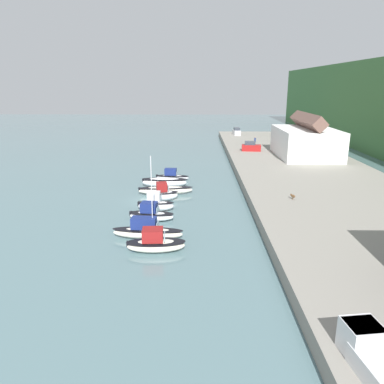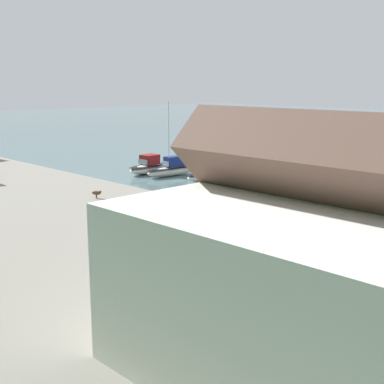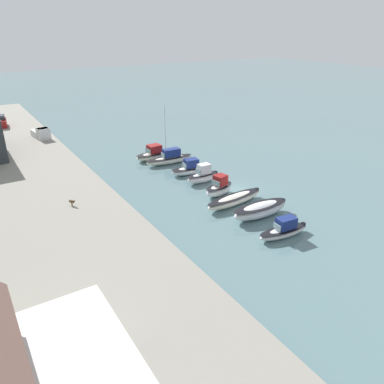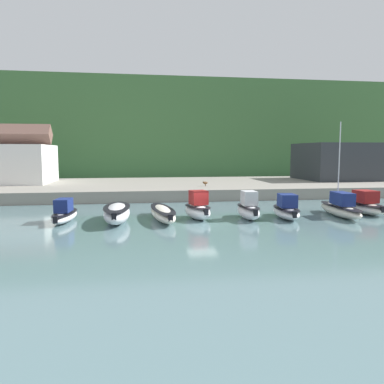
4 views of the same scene
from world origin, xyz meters
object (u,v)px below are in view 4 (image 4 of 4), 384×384
Objects in this scene: moored_boat_2 at (163,213)px; dog_on_quay at (205,183)px; moored_boat_7 at (364,205)px; moored_boat_0 at (65,214)px; moored_boat_3 at (198,209)px; moored_boat_6 at (340,207)px; moored_boat_1 at (117,213)px; moored_boat_5 at (286,210)px; moored_boat_4 at (248,209)px.

dog_on_quay is at bearing 62.21° from moored_boat_2.
dog_on_quay is (-12.76, 16.36, 1.04)m from moored_boat_7.
moored_boat_0 is 1.30× the size of moored_boat_3.
moored_boat_1 is at bearing -176.06° from moored_boat_6.
moored_boat_5 is at bearing 162.96° from dog_on_quay.
moored_boat_7 reaches higher than moored_boat_5.
moored_boat_1 is at bearing -178.31° from moored_boat_2.
moored_boat_3 is at bearing 136.95° from dog_on_quay.
moored_boat_0 is 8.46m from moored_boat_2.
moored_boat_7 is 7.02× the size of dog_on_quay.
dog_on_quay is (10.99, 17.49, 1.05)m from moored_boat_1.
moored_boat_6 is (25.08, -0.99, 0.13)m from moored_boat_0.
moored_boat_2 is at bearing 2.32° from moored_boat_0.
moored_boat_7 is (23.74, 1.12, 0.00)m from moored_boat_1.
moored_boat_0 is 0.98× the size of moored_boat_7.
dog_on_quay is at bearing 124.29° from moored_boat_7.
moored_boat_3 reaches higher than dog_on_quay.
moored_boat_1 is 0.87× the size of moored_boat_2.
moored_boat_5 is (11.21, -0.81, 0.17)m from moored_boat_2.
moored_boat_6 reaches higher than moored_boat_4.
moored_boat_6 reaches higher than moored_boat_2.
moored_boat_7 is (28.24, 0.23, 0.11)m from moored_boat_0.
moored_boat_2 is 3.17m from moored_boat_3.
moored_boat_5 reaches higher than moored_boat_2.
dog_on_quay is at bearing 93.05° from moored_boat_4.
moored_boat_7 is (12.11, 1.29, -0.11)m from moored_boat_4.
moored_boat_4 is 0.84× the size of moored_boat_5.
moored_boat_2 is (3.96, 0.49, -0.20)m from moored_boat_1.
dog_on_quay is at bearing 122.85° from moored_boat_6.
moored_boat_7 is at bearing 3.71° from moored_boat_1.
moored_boat_0 is 1.03× the size of moored_boat_5.
moored_boat_7 is at bearing -172.30° from dog_on_quay.
moored_boat_2 is at bearing -177.79° from moored_boat_6.
moored_boat_6 reaches higher than moored_boat_7.
moored_boat_2 is 0.94× the size of moored_boat_6.
moored_boat_7 is at bearing 25.23° from moored_boat_6.
moored_boat_3 is 5.30× the size of dog_on_quay.
moored_boat_3 reaches higher than moored_boat_1.
moored_boat_7 is (8.58, 1.45, 0.03)m from moored_boat_5.
moored_boat_1 is 15.17m from moored_boat_5.
moored_boat_7 is 20.78m from dog_on_quay.
moored_boat_2 is 18.44m from dog_on_quay.
moored_boat_7 reaches higher than dog_on_quay.
moored_boat_7 is at bearing -3.48° from moored_boat_2.
moored_boat_0 is 22.72m from dog_on_quay.
dog_on_quay is (-9.60, 17.58, 1.03)m from moored_boat_6.
moored_boat_3 is at bearing -177.95° from moored_boat_6.
moored_boat_5 is 18.33m from dog_on_quay.
moored_boat_6 is at bearing 0.76° from moored_boat_1.
moored_boat_0 is 6.89× the size of dog_on_quay.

